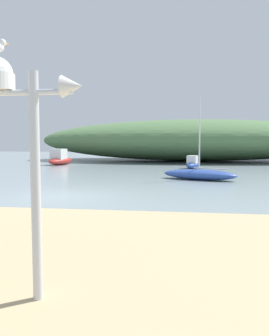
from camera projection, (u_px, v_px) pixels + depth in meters
ground_plane at (69, 196)px, 13.38m from camera, size 120.00×120.00×0.00m
distant_hill at (193, 140)px, 39.07m from camera, size 36.33×15.17×4.79m
mast_structure at (13, 104)px, 4.01m from camera, size 1.31×0.45×2.99m
motorboat_off_point at (193, 164)px, 27.37m from camera, size 1.63×3.03×1.07m
sailboat_west_reach at (199, 174)px, 19.16m from camera, size 4.56×2.92×4.82m
motorboat_far_right at (60, 159)px, 32.00m from camera, size 1.83×4.22×1.53m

